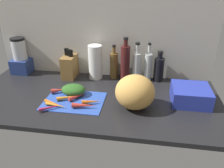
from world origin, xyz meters
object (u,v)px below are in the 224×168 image
(carrot_8, at_px, (59,90))
(bottle_2, at_px, (137,66))
(carrot_6, at_px, (68,97))
(winter_squash, at_px, (135,92))
(carrot_2, at_px, (84,105))
(bottle_4, at_px, (159,69))
(carrot_0, at_px, (56,105))
(carrot_3, at_px, (77,96))
(knife_block, at_px, (70,66))
(bottle_0, at_px, (114,65))
(carrot_5, at_px, (51,107))
(cutting_board, at_px, (74,101))
(blender_appliance, at_px, (21,58))
(dish_rack, at_px, (190,95))
(bottle_1, at_px, (125,62))
(paper_towel_roll, at_px, (95,62))
(carrot_4, at_px, (70,93))
(carrot_1, at_px, (91,102))
(carrot_7, at_px, (52,103))

(carrot_8, bearing_deg, bottle_2, 30.21)
(carrot_6, relative_size, winter_squash, 0.61)
(carrot_2, bearing_deg, bottle_4, 46.64)
(carrot_0, xyz_separation_m, carrot_3, (0.10, 0.12, 0.00))
(knife_block, relative_size, bottle_0, 0.85)
(carrot_5, distance_m, bottle_0, 0.62)
(cutting_board, bearing_deg, bottle_4, 36.71)
(carrot_5, height_order, blender_appliance, blender_appliance)
(cutting_board, height_order, dish_rack, dish_rack)
(carrot_2, bearing_deg, bottle_1, 66.11)
(paper_towel_roll, height_order, bottle_2, bottle_2)
(carrot_6, bearing_deg, bottle_4, 34.11)
(bottle_2, bearing_deg, carrot_4, -142.94)
(carrot_2, relative_size, carrot_5, 0.99)
(carrot_4, height_order, bottle_1, bottle_1)
(carrot_1, xyz_separation_m, bottle_1, (0.17, 0.41, 0.12))
(blender_appliance, bearing_deg, bottle_4, 0.49)
(carrot_5, relative_size, bottle_4, 0.63)
(bottle_1, xyz_separation_m, dish_rack, (0.45, -0.28, -0.09))
(carrot_3, relative_size, blender_appliance, 0.42)
(carrot_1, distance_m, carrot_3, 0.12)
(carrot_3, xyz_separation_m, carrot_6, (-0.06, -0.02, -0.00))
(paper_towel_roll, bearing_deg, bottle_1, -0.55)
(carrot_6, bearing_deg, carrot_5, -115.71)
(carrot_0, distance_m, dish_rack, 0.86)
(bottle_1, bearing_deg, knife_block, -178.44)
(carrot_1, xyz_separation_m, carrot_7, (-0.24, -0.05, -0.00))
(carrot_3, distance_m, dish_rack, 0.74)
(carrot_6, xyz_separation_m, winter_squash, (0.44, -0.02, 0.09))
(carrot_0, height_order, bottle_4, bottle_4)
(carrot_0, relative_size, bottle_1, 0.43)
(paper_towel_roll, bearing_deg, blender_appliance, 178.57)
(carrot_4, relative_size, carrot_6, 1.12)
(knife_block, bearing_deg, dish_rack, -16.47)
(dish_rack, bearing_deg, bottle_2, 142.06)
(carrot_2, distance_m, bottle_1, 0.52)
(carrot_5, bearing_deg, carrot_2, 12.16)
(carrot_4, bearing_deg, dish_rack, 2.82)
(paper_towel_roll, bearing_deg, bottle_0, 9.14)
(cutting_board, distance_m, carrot_2, 0.12)
(carrot_5, height_order, winter_squash, winter_squash)
(paper_towel_roll, bearing_deg, carrot_5, -108.11)
(knife_block, xyz_separation_m, bottle_0, (0.35, 0.04, 0.02))
(carrot_3, height_order, knife_block, knife_block)
(blender_appliance, relative_size, bottle_1, 0.87)
(carrot_5, xyz_separation_m, knife_block, (-0.04, 0.49, 0.07))
(carrot_0, distance_m, bottle_4, 0.82)
(carrot_1, relative_size, carrot_7, 1.04)
(paper_towel_roll, xyz_separation_m, bottle_0, (0.14, 0.02, -0.02))
(carrot_4, bearing_deg, carrot_7, -118.22)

